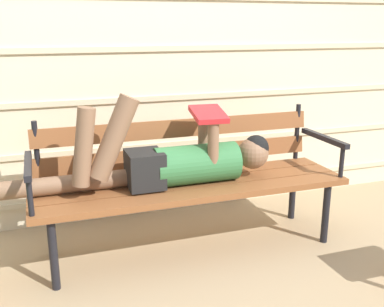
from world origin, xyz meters
The scene contains 4 objects.
ground_plane centered at (0.00, 0.00, 0.00)m, with size 12.00×12.00×0.00m, color tan.
house_siding centered at (0.00, 0.75, 1.17)m, with size 4.71×0.08×2.33m.
park_bench centered at (0.00, 0.16, 0.46)m, with size 1.85×0.52×0.80m.
reclining_person centered at (-0.13, 0.09, 0.57)m, with size 1.69×0.27×0.56m.
Camera 1 is at (-0.82, -2.28, 1.32)m, focal length 42.29 mm.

